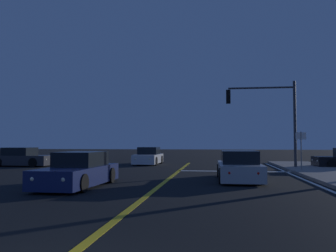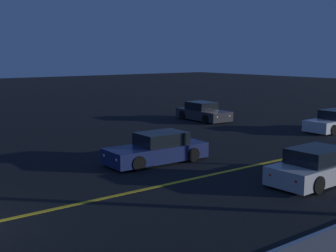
{
  "view_description": "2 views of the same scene",
  "coord_description": "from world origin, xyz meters",
  "views": [
    {
      "loc": [
        2.19,
        -3.91,
        1.72
      ],
      "look_at": [
        -0.74,
        17.51,
        2.73
      ],
      "focal_mm": 37.25,
      "sensor_mm": 36.0,
      "label": 1
    },
    {
      "loc": [
        12.98,
        -2.7,
        4.8
      ],
      "look_at": [
        -0.38,
        7.62,
        2.13
      ],
      "focal_mm": 48.66,
      "sensor_mm": 36.0,
      "label": 2
    }
  ],
  "objects": [
    {
      "name": "lane_line_edge_right",
      "position": [
        6.2,
        9.26,
        0.01
      ],
      "size": [
        0.16,
        31.47,
        0.01
      ],
      "primitive_type": "cube",
      "color": "white",
      "rests_on": "ground"
    },
    {
      "name": "stop_bar",
      "position": [
        3.23,
        17.01,
        0.01
      ],
      "size": [
        6.45,
        0.5,
        0.01
      ],
      "primitive_type": "cube",
      "color": "white",
      "rests_on": "ground"
    },
    {
      "name": "street_sign_corner",
      "position": [
        6.95,
        16.51,
        1.57
      ],
      "size": [
        0.55,
        0.14,
        2.32
      ],
      "color": "slate",
      "rests_on": "ground"
    },
    {
      "name": "car_side_waiting_navy",
      "position": [
        -3.1,
        9.13,
        0.58
      ],
      "size": [
        1.97,
        4.76,
        1.34
      ],
      "rotation": [
        0.0,
        0.0,
        3.11
      ],
      "color": "navy",
      "rests_on": "ground"
    },
    {
      "name": "car_distant_tail_silver",
      "position": [
        3.22,
        12.09,
        0.58
      ],
      "size": [
        1.94,
        4.63,
        1.34
      ],
      "rotation": [
        0.0,
        0.0,
        0.02
      ],
      "color": "#B2B5BA",
      "rests_on": "ground"
    },
    {
      "name": "car_parked_curb_charcoal",
      "position": [
        -11.63,
        19.56,
        0.58
      ],
      "size": [
        4.41,
        2.09,
        1.34
      ],
      "rotation": [
        0.0,
        0.0,
        -1.61
      ],
      "color": "#2D2D33",
      "rests_on": "ground"
    },
    {
      "name": "lane_line_center",
      "position": [
        0.0,
        9.26,
        0.01
      ],
      "size": [
        0.2,
        31.47,
        0.01
      ],
      "primitive_type": "cube",
      "color": "gold",
      "rests_on": "ground"
    },
    {
      "name": "traffic_signal_near_right",
      "position": [
        5.64,
        19.31,
        3.82
      ],
      "size": [
        4.44,
        0.28,
        5.67
      ],
      "rotation": [
        0.0,
        0.0,
        3.14
      ],
      "color": "#38383D",
      "rests_on": "ground"
    },
    {
      "name": "car_lead_oncoming_white",
      "position": [
        -3.02,
        22.91,
        0.58
      ],
      "size": [
        1.84,
        4.2,
        1.34
      ],
      "rotation": [
        0.0,
        0.0,
        3.13
      ],
      "color": "silver",
      "rests_on": "ground"
    }
  ]
}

